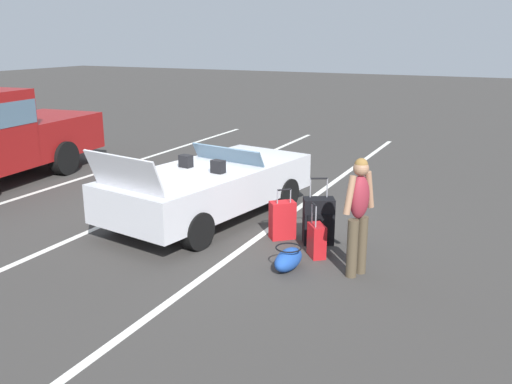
{
  "coord_description": "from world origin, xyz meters",
  "views": [
    {
      "loc": [
        -8.21,
        -4.91,
        3.19
      ],
      "look_at": [
        -0.45,
        -1.14,
        0.75
      ],
      "focal_mm": 38.78,
      "sensor_mm": 36.0,
      "label": 1
    }
  ],
  "objects_px": {
    "duffel_bag": "(288,259)",
    "convertible_car": "(217,184)",
    "suitcase_large_black": "(318,221)",
    "suitcase_medium_bright": "(282,220)",
    "traveler_person": "(359,211)",
    "suitcase_small_carryon": "(317,240)"
  },
  "relations": [
    {
      "from": "duffel_bag",
      "to": "convertible_car",
      "type": "bearing_deg",
      "value": 51.4
    },
    {
      "from": "suitcase_large_black",
      "to": "suitcase_medium_bright",
      "type": "height_order",
      "value": "suitcase_large_black"
    },
    {
      "from": "suitcase_medium_bright",
      "to": "traveler_person",
      "type": "xyz_separation_m",
      "value": [
        -0.87,
        -1.49,
        0.62
      ]
    },
    {
      "from": "convertible_car",
      "to": "suitcase_large_black",
      "type": "xyz_separation_m",
      "value": [
        -0.52,
        -2.15,
        -0.22
      ]
    },
    {
      "from": "convertible_car",
      "to": "suitcase_small_carryon",
      "type": "bearing_deg",
      "value": -105.0
    },
    {
      "from": "suitcase_large_black",
      "to": "suitcase_medium_bright",
      "type": "relative_size",
      "value": 1.24
    },
    {
      "from": "convertible_car",
      "to": "suitcase_medium_bright",
      "type": "height_order",
      "value": "convertible_car"
    },
    {
      "from": "convertible_car",
      "to": "suitcase_small_carryon",
      "type": "xyz_separation_m",
      "value": [
        -1.06,
        -2.31,
        -0.34
      ]
    },
    {
      "from": "suitcase_large_black",
      "to": "suitcase_small_carryon",
      "type": "distance_m",
      "value": 0.58
    },
    {
      "from": "suitcase_small_carryon",
      "to": "duffel_bag",
      "type": "relative_size",
      "value": 1.27
    },
    {
      "from": "suitcase_medium_bright",
      "to": "convertible_car",
      "type": "bearing_deg",
      "value": 28.41
    },
    {
      "from": "suitcase_medium_bright",
      "to": "suitcase_small_carryon",
      "type": "bearing_deg",
      "value": -163.93
    },
    {
      "from": "suitcase_medium_bright",
      "to": "duffel_bag",
      "type": "relative_size",
      "value": 1.3
    },
    {
      "from": "convertible_car",
      "to": "suitcase_large_black",
      "type": "bearing_deg",
      "value": -94.03
    },
    {
      "from": "suitcase_medium_bright",
      "to": "suitcase_small_carryon",
      "type": "relative_size",
      "value": 1.03
    },
    {
      "from": "duffel_bag",
      "to": "suitcase_small_carryon",
      "type": "bearing_deg",
      "value": -16.74
    },
    {
      "from": "duffel_bag",
      "to": "suitcase_medium_bright",
      "type": "bearing_deg",
      "value": 27.25
    },
    {
      "from": "duffel_bag",
      "to": "traveler_person",
      "type": "distance_m",
      "value": 1.22
    },
    {
      "from": "convertible_car",
      "to": "duffel_bag",
      "type": "bearing_deg",
      "value": -118.92
    },
    {
      "from": "suitcase_small_carryon",
      "to": "duffel_bag",
      "type": "xyz_separation_m",
      "value": [
        -0.63,
        0.19,
        -0.1
      ]
    },
    {
      "from": "suitcase_medium_bright",
      "to": "duffel_bag",
      "type": "bearing_deg",
      "value": 165.94
    },
    {
      "from": "duffel_bag",
      "to": "traveler_person",
      "type": "bearing_deg",
      "value": -74.31
    }
  ]
}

